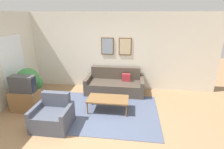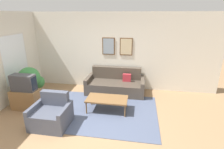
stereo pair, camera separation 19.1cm
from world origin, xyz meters
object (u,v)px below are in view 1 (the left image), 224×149
(couch, at_px, (115,84))
(coffee_table, at_px, (108,99))
(tv, at_px, (23,84))
(potted_plant_tall, at_px, (28,80))
(armchair, at_px, (53,116))

(couch, bearing_deg, coffee_table, -92.21)
(couch, distance_m, coffee_table, 1.29)
(tv, relative_size, potted_plant_tall, 0.62)
(coffee_table, distance_m, potted_plant_tall, 2.55)
(coffee_table, xyz_separation_m, potted_plant_tall, (-2.51, 0.28, 0.35))
(tv, height_order, armchair, tv)
(armchair, bearing_deg, coffee_table, 27.29)
(armchair, bearing_deg, couch, 51.04)
(couch, relative_size, potted_plant_tall, 1.83)
(potted_plant_tall, bearing_deg, couch, 21.46)
(couch, distance_m, potted_plant_tall, 2.78)
(coffee_table, height_order, armchair, armchair)
(couch, height_order, coffee_table, couch)
(potted_plant_tall, bearing_deg, coffee_table, -6.36)
(couch, distance_m, armchair, 2.51)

